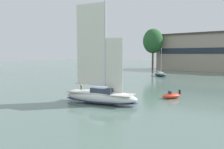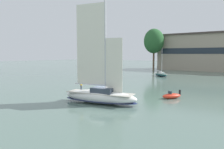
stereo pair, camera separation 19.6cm
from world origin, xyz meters
name	(u,v)px [view 1 (the left image)]	position (x,y,z in m)	size (l,w,h in m)	color
ground_plane	(100,103)	(0.00, 0.00, 0.00)	(400.00, 400.00, 0.00)	slate
waterfront_building	(204,52)	(-3.46, 77.34, 8.04)	(38.80, 16.46, 16.00)	tan
tree_shore_right	(153,41)	(-22.54, 66.40, 12.83)	(8.90, 8.90, 18.32)	brown
sailboat_main	(100,95)	(0.02, 0.00, 1.21)	(11.73, 5.36, 15.55)	white
sailboat_moored_far_slip	(160,74)	(-8.37, 41.43, 0.61)	(6.23, 5.34, 8.89)	#194C47
sailboat_moored_outer_mooring	(104,69)	(-36.00, 47.65, 0.71)	(2.81, 6.13, 8.16)	#232328
motor_tender	(172,96)	(7.18, 9.31, 0.42)	(2.92, 3.56, 1.29)	red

